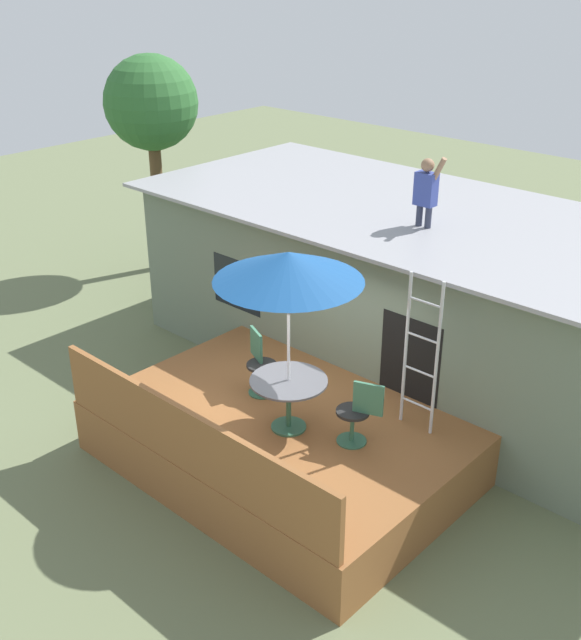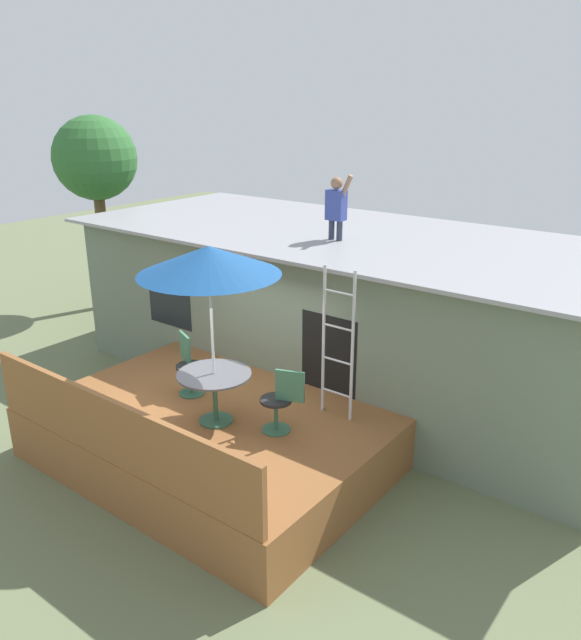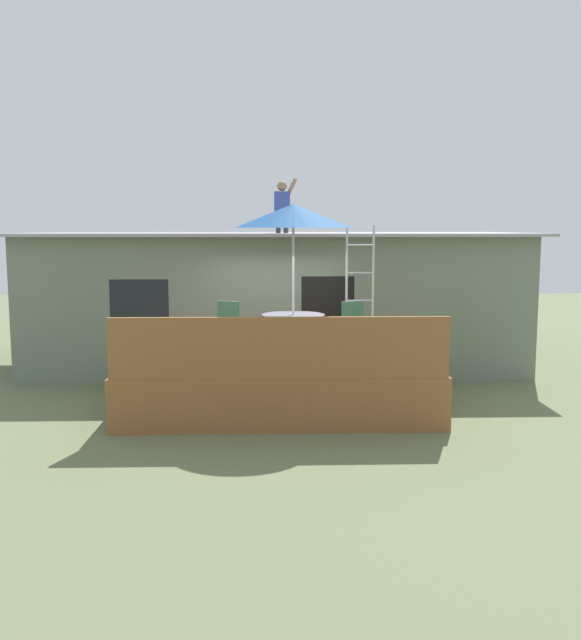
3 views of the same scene
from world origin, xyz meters
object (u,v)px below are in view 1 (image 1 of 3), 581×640
Objects in this scene: patio_chair_right at (358,413)px; step_ladder at (421,355)px; patio_chair_left at (260,363)px; backyard_tree at (151,105)px; patio_table at (289,390)px; person_figure at (427,188)px; patio_umbrella at (288,267)px.

step_ladder is at bearing -132.98° from patio_chair_right.
backyard_tree is (-6.52, 3.38, 2.43)m from patio_chair_left.
patio_table is 3.77m from person_figure.
patio_umbrella is 2.13m from step_ladder.
step_ladder is (1.25, 1.20, 0.51)m from patio_table.
step_ladder reaches higher than patio_chair_left.
person_figure is 3.71m from patio_chair_right.
person_figure is (-0.11, 3.15, 2.07)m from patio_table.
backyard_tree reaches higher than patio_chair_left.
person_figure reaches higher than patio_table.
patio_chair_left is (-2.22, -0.76, -0.64)m from step_ladder.
backyard_tree is at bearing 176.79° from patio_chair_left.
step_ladder is 2.43m from patio_chair_left.
person_figure is (-1.35, 1.96, 1.56)m from step_ladder.
step_ladder is 0.46× the size of backyard_tree.
patio_table is at bearing -0.00° from patio_chair_right.
patio_chair_right is 9.41m from backyard_tree.
patio_chair_left is at bearing -27.41° from backyard_tree.
patio_chair_left is (-0.97, 0.44, -1.89)m from patio_umbrella.
backyard_tree is at bearing 152.99° from patio_table.
person_figure is at bearing 91.96° from patio_table.
patio_chair_left is at bearing -23.77° from patio_chair_right.
patio_chair_right is 0.19× the size of backyard_tree.
patio_table is 0.98m from patio_chair_right.
patio_chair_left is 7.74m from backyard_tree.
patio_chair_right is (1.01, -2.81, -2.20)m from person_figure.
patio_chair_left is (-0.87, -2.71, -2.20)m from person_figure.
person_figure is 3.60m from patio_chair_left.
step_ladder is 2.39× the size of patio_chair_right.
step_ladder is 1.98× the size of person_figure.
patio_table is at bearing -88.04° from person_figure.
patio_table is 1.80m from step_ladder.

